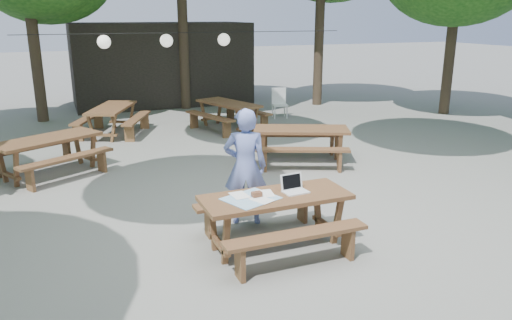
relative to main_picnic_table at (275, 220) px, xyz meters
The scene contains 12 objects.
ground 1.88m from the main_picnic_table, 74.58° to the left, with size 80.00×80.00×0.00m, color slate.
pavilion 12.35m from the main_picnic_table, 85.39° to the left, with size 6.00×3.00×2.80m, color black.
main_picnic_table is the anchor object (origin of this frame).
picnic_table_nw 5.42m from the main_picnic_table, 121.51° to the left, with size 2.43×2.30×0.75m.
picnic_table_ne 4.14m from the main_picnic_table, 58.37° to the left, with size 2.37×2.21×0.75m.
picnic_table_far_w 7.78m from the main_picnic_table, 99.41° to the left, with size 2.22×2.38×0.75m.
picnic_table_far_e 7.38m from the main_picnic_table, 75.97° to the left, with size 2.11×2.31×0.75m.
woman 1.08m from the main_picnic_table, 94.32° to the left, with size 0.65×0.42×1.77m, color #7384D2.
plastic_chair 8.95m from the main_picnic_table, 65.05° to the left, with size 0.53×0.53×0.90m.
laptop 0.51m from the main_picnic_table, ahead, with size 0.35×0.29×0.24m.
tabletop_clutter 0.50m from the main_picnic_table, behind, with size 0.80×0.75×0.08m.
paper_lanterns 8.04m from the main_picnic_table, 87.77° to the left, with size 9.00×0.34×0.38m.
Camera 1 is at (-3.07, -7.47, 3.07)m, focal length 35.00 mm.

